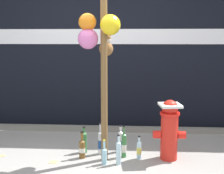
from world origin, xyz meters
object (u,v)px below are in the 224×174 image
Objects in this scene: bottle_1 at (104,155)px; bottle_4 at (118,152)px; bottle_5 at (120,141)px; bottle_6 at (101,142)px; bottle_3 at (124,145)px; memorial_post at (101,21)px; bottle_7 at (84,141)px; bottle_0 at (82,148)px; bottle_2 at (139,150)px; fire_hydrant at (169,128)px.

bottle_4 is at bearing 3.28° from bottle_1.
bottle_6 reaches higher than bottle_5.
bottle_3 is 1.13× the size of bottle_5.
bottle_1 is 0.73× the size of bottle_6.
memorial_post is 8.27× the size of bottle_7.
bottle_5 is at bearing 65.83° from bottle_1.
bottle_4 is at bearing -36.15° from bottle_7.
bottle_7 is (-0.00, 0.19, 0.02)m from bottle_0.
bottle_4 reaches higher than bottle_2.
bottle_2 is at bearing 4.81° from memorial_post.
bottle_4 is (-0.64, -0.20, -0.25)m from fire_hydrant.
fire_hydrant is 1.14m from bottle_0.
fire_hydrant is at bearing 17.78° from bottle_4.
bottle_0 is 0.27m from bottle_6.
bottle_0 is at bearing -146.97° from bottle_6.
bottle_0 is at bearing -89.45° from bottle_7.
bottle_4 reaches higher than bottle_0.
bottle_5 is at bearing 88.44° from bottle_4.
memorial_post is 1.61m from bottle_3.
bottle_2 is at bearing -13.52° from bottle_7.
bottle_5 is (-0.05, 0.18, -0.01)m from bottle_3.
bottle_5 is (-0.24, 0.23, 0.03)m from bottle_2.
bottle_7 is at bearing 166.48° from bottle_2.
memorial_post reaches higher than bottle_1.
bottle_4 is (-0.26, -0.17, 0.03)m from bottle_2.
bottle_0 is at bearing 150.04° from bottle_1.
bottle_6 reaches higher than bottle_3.
fire_hydrant is 0.89m from bottle_1.
bottle_5 is at bearing 162.34° from fire_hydrant.
bottle_1 is 0.47m from bottle_2.
bottle_0 is (-0.25, 0.03, -1.60)m from memorial_post.
bottle_5 is at bearing 6.30° from bottle_7.
bottle_6 is (0.23, 0.15, 0.03)m from bottle_0.
bottle_1 is 0.74× the size of bottle_3.
bottle_0 is (-1.11, -0.04, -0.27)m from fire_hydrant.
bottle_0 reaches higher than bottle_2.
bottle_3 is (0.54, 0.06, 0.02)m from bottle_0.
bottle_6 is at bearing 164.68° from bottle_3.
memorial_post is 1.58m from fire_hydrant.
bottle_4 is (0.17, 0.01, 0.04)m from bottle_1.
bottle_4 is 1.01× the size of bottle_5.
bottle_3 is 1.11× the size of bottle_4.
bottle_1 is 0.86× the size of bottle_7.
bottle_6 reaches higher than bottle_2.
fire_hydrant is at bearing -17.66° from bottle_5.
bottle_2 is (0.73, 0.01, -0.01)m from bottle_0.
memorial_post is at bearing -175.19° from bottle_2.
memorial_post is 7.13× the size of bottle_3.
bottle_0 is 0.85× the size of bottle_3.
fire_hydrant is 0.92m from bottle_6.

